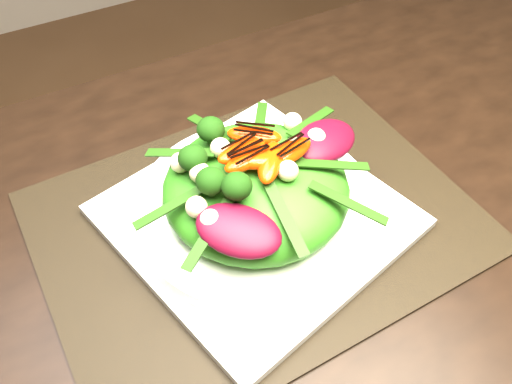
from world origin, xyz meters
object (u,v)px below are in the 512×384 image
lettuce_mound (256,188)px  orange_segment (235,143)px  dining_table (324,309)px  salad_bowl (256,207)px  plate_base (256,216)px  placemat (256,220)px

lettuce_mound → orange_segment: size_ratio=3.46×
dining_table → salad_bowl: 0.13m
salad_bowl → orange_segment: bearing=98.8°
plate_base → salad_bowl: size_ratio=1.07×
salad_bowl → lettuce_mound: (0.00, 0.00, 0.03)m
lettuce_mound → dining_table: bearing=-83.2°
plate_base → orange_segment: size_ratio=4.93×
placemat → plate_base: size_ratio=1.65×
plate_base → salad_bowl: (0.00, 0.00, 0.01)m
placemat → salad_bowl: 0.02m
salad_bowl → lettuce_mound: bearing=0.0°
salad_bowl → lettuce_mound: 0.03m
salad_bowl → dining_table: bearing=-83.2°
placemat → orange_segment: orange_segment is taller
placemat → lettuce_mound: lettuce_mound is taller
dining_table → placemat: dining_table is taller
plate_base → lettuce_mound: lettuce_mound is taller
placemat → plate_base: 0.01m
dining_table → orange_segment: 0.19m
dining_table → plate_base: (-0.01, 0.12, 0.03)m
orange_segment → lettuce_mound: bearing=-81.2°
orange_segment → plate_base: bearing=-81.2°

